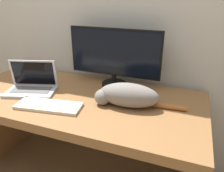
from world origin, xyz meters
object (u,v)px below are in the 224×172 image
monitor (114,56)px  external_keyboard (49,106)px  cat (127,95)px  laptop (32,86)px

monitor → external_keyboard: monitor is taller
cat → laptop: bearing=177.4°
cat → external_keyboard: bearing=-162.6°
laptop → external_keyboard: bearing=-48.9°
laptop → cat: 0.71m
monitor → cat: (0.19, -0.29, -0.16)m
laptop → cat: size_ratio=0.68×
laptop → cat: (0.71, 0.03, 0.03)m
laptop → cat: bearing=-14.2°
laptop → monitor: bearing=14.6°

